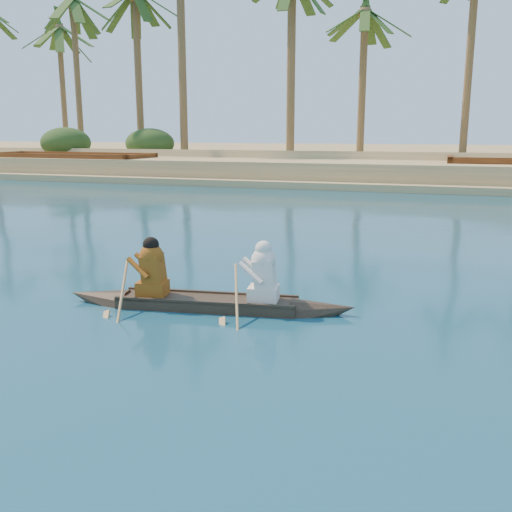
% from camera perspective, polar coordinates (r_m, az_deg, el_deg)
% --- Properties ---
extents(sandy_embankment, '(150.00, 51.00, 1.50)m').
position_cam_1_polar(sandy_embankment, '(54.70, 6.50, 9.74)').
color(sandy_embankment, '#D1B976').
rests_on(sandy_embankment, ground).
extents(palm_grove, '(110.00, 14.00, 16.00)m').
position_cam_1_polar(palm_grove, '(43.42, 3.16, 19.02)').
color(palm_grove, '#2B501C').
rests_on(palm_grove, ground).
extents(shrub_cluster, '(100.00, 6.00, 2.40)m').
position_cam_1_polar(shrub_cluster, '(39.80, 1.66, 9.84)').
color(shrub_cluster, '#263F17').
rests_on(shrub_cluster, ground).
extents(canoe, '(5.00, 1.39, 1.37)m').
position_cam_1_polar(canoe, '(9.63, -4.91, -3.71)').
color(canoe, '#3C2D21').
rests_on(canoe, ground).
extents(barge_mid, '(11.19, 4.00, 1.85)m').
position_cam_1_polar(barge_mid, '(39.74, -18.12, 8.44)').
color(barge_mid, brown).
rests_on(barge_mid, ground).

